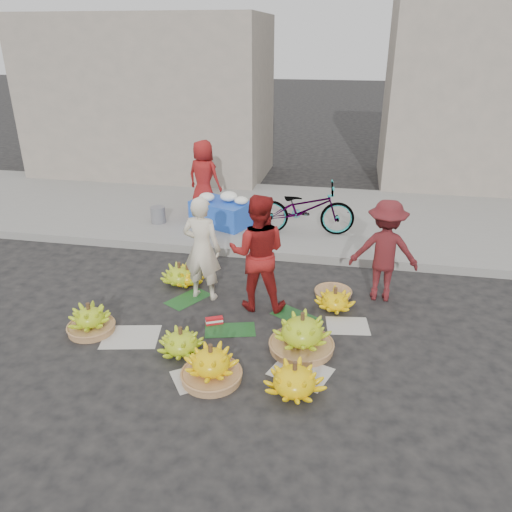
% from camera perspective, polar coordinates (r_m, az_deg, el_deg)
% --- Properties ---
extents(ground, '(80.00, 80.00, 0.00)m').
position_cam_1_polar(ground, '(6.71, -1.73, -7.66)').
color(ground, black).
rests_on(ground, ground).
extents(curb, '(40.00, 0.25, 0.15)m').
position_cam_1_polar(curb, '(8.60, 1.48, 0.33)').
color(curb, gray).
rests_on(curb, ground).
extents(sidewalk, '(40.00, 4.00, 0.12)m').
position_cam_1_polar(sidewalk, '(10.54, 3.41, 4.75)').
color(sidewalk, gray).
rests_on(sidewalk, ground).
extents(building_left, '(6.00, 3.00, 4.00)m').
position_cam_1_polar(building_left, '(13.91, -11.92, 17.20)').
color(building_left, gray).
rests_on(building_left, sidewalk).
extents(building_right, '(5.00, 3.00, 5.00)m').
position_cam_1_polar(building_right, '(13.69, 25.85, 17.46)').
color(building_right, gray).
rests_on(building_right, sidewalk).
extents(newspaper_scatter, '(3.20, 1.80, 0.00)m').
position_cam_1_polar(newspaper_scatter, '(6.07, -3.42, -11.52)').
color(newspaper_scatter, beige).
rests_on(newspaper_scatter, ground).
extents(banana_leaves, '(2.00, 1.00, 0.00)m').
position_cam_1_polar(banana_leaves, '(6.90, -2.18, -6.69)').
color(banana_leaves, '#17451D').
rests_on(banana_leaves, ground).
extents(banana_bunch_0, '(0.59, 0.59, 0.42)m').
position_cam_1_polar(banana_bunch_0, '(6.79, -18.43, -6.92)').
color(banana_bunch_0, '#9B6B41').
rests_on(banana_bunch_0, ground).
extents(banana_bunch_1, '(0.69, 0.69, 0.36)m').
position_cam_1_polar(banana_bunch_1, '(6.12, -8.56, -9.66)').
color(banana_bunch_1, '#8AB519').
rests_on(banana_bunch_1, ground).
extents(banana_bunch_2, '(0.71, 0.71, 0.46)m').
position_cam_1_polar(banana_bunch_2, '(5.64, -5.16, -12.27)').
color(banana_bunch_2, '#9B6B41').
rests_on(banana_bunch_2, ground).
extents(banana_bunch_3, '(0.83, 0.83, 0.39)m').
position_cam_1_polar(banana_bunch_3, '(5.46, 4.42, -13.88)').
color(banana_bunch_3, yellow).
rests_on(banana_bunch_3, ground).
extents(banana_bunch_4, '(0.90, 0.90, 0.51)m').
position_cam_1_polar(banana_bunch_4, '(6.10, 5.27, -8.81)').
color(banana_bunch_4, '#9B6B41').
rests_on(banana_bunch_4, ground).
extents(banana_bunch_5, '(0.61, 0.61, 0.33)m').
position_cam_1_polar(banana_bunch_5, '(7.05, 9.01, -4.97)').
color(banana_bunch_5, yellow).
rests_on(banana_bunch_5, ground).
extents(banana_bunch_6, '(0.65, 0.65, 0.36)m').
position_cam_1_polar(banana_bunch_6, '(7.73, -8.74, -2.10)').
color(banana_bunch_6, '#8AB519').
rests_on(banana_bunch_6, ground).
extents(banana_bunch_7, '(0.64, 0.64, 0.32)m').
position_cam_1_polar(banana_bunch_7, '(7.72, -7.82, -2.24)').
color(banana_bunch_7, yellow).
rests_on(banana_bunch_7, ground).
extents(basket_spare, '(0.68, 0.68, 0.06)m').
position_cam_1_polar(basket_spare, '(7.47, 8.80, -4.17)').
color(basket_spare, '#9B6B41').
rests_on(basket_spare, ground).
extents(incense_stack, '(0.24, 0.16, 0.09)m').
position_cam_1_polar(incense_stack, '(6.68, -4.79, -7.37)').
color(incense_stack, red).
rests_on(incense_stack, ground).
extents(vendor_cream, '(0.60, 0.43, 1.53)m').
position_cam_1_polar(vendor_cream, '(7.05, -6.20, 0.83)').
color(vendor_cream, beige).
rests_on(vendor_cream, ground).
extents(vendor_red, '(0.84, 0.67, 1.64)m').
position_cam_1_polar(vendor_red, '(6.74, 0.20, 0.35)').
color(vendor_red, maroon).
rests_on(vendor_red, ground).
extents(man_striped, '(0.97, 0.56, 1.48)m').
position_cam_1_polar(man_striped, '(7.23, 14.48, 0.57)').
color(man_striped, maroon).
rests_on(man_striped, ground).
extents(flower_table, '(1.29, 1.06, 0.64)m').
position_cam_1_polar(flower_table, '(9.74, -3.91, 5.12)').
color(flower_table, blue).
rests_on(flower_table, sidewalk).
extents(grey_bucket, '(0.28, 0.28, 0.32)m').
position_cam_1_polar(grey_bucket, '(10.03, -11.12, 4.65)').
color(grey_bucket, slate).
rests_on(grey_bucket, sidewalk).
extents(flower_vendor, '(0.84, 0.67, 1.50)m').
position_cam_1_polar(flower_vendor, '(10.33, -5.99, 8.96)').
color(flower_vendor, maroon).
rests_on(flower_vendor, sidewalk).
extents(bicycle, '(0.83, 1.89, 0.96)m').
position_cam_1_polar(bicycle, '(9.23, 5.57, 5.42)').
color(bicycle, gray).
rests_on(bicycle, sidewalk).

